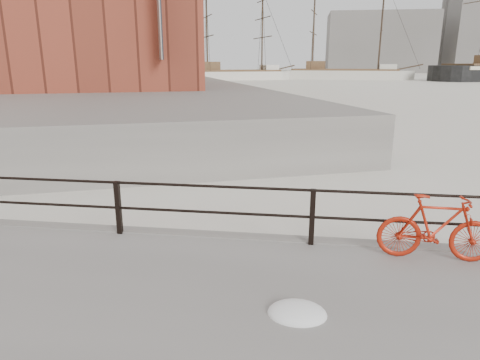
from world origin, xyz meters
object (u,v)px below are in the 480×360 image
at_px(schooner_mid, 344,79).
at_px(schooner_left, 235,80).
at_px(bicycle, 436,228).
at_px(workboat_far, 126,88).

xyz_separation_m(schooner_mid, schooner_left, (-20.86, -6.02, 0.00)).
xyz_separation_m(bicycle, schooner_left, (-14.86, 76.30, -0.89)).
xyz_separation_m(bicycle, workboat_far, (-25.38, 48.69, -0.89)).
bearing_deg(schooner_left, workboat_far, -135.05).
bearing_deg(schooner_mid, workboat_far, -125.37).
bearing_deg(schooner_mid, bicycle, -86.52).
height_order(schooner_mid, schooner_left, schooner_mid).
distance_m(bicycle, workboat_far, 54.92).
distance_m(bicycle, schooner_left, 77.74).
bearing_deg(schooner_mid, schooner_left, -156.26).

